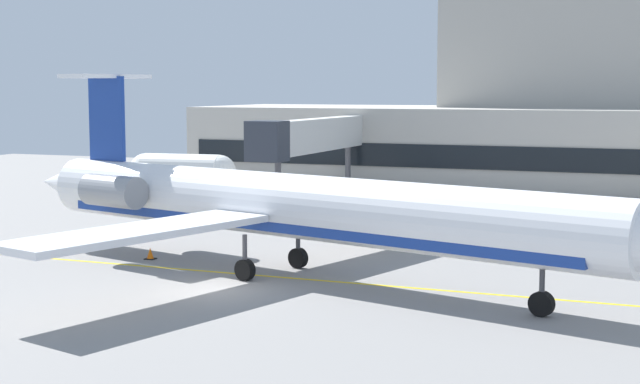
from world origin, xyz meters
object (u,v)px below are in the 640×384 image
object	(u,v)px
baggage_tug	(401,217)
belt_loader	(595,227)
fuel_tank	(182,170)
pushback_tractor	(220,206)
regional_jet	(288,206)

from	to	relation	value
baggage_tug	belt_loader	xyz separation A→B (m)	(10.17, 0.68, -0.09)
baggage_tug	fuel_tank	distance (m)	27.20
belt_loader	fuel_tank	bearing A→B (deg)	155.85
baggage_tug	fuel_tank	xyz separation A→B (m)	(-22.47, 15.31, 0.60)
pushback_tractor	belt_loader	xyz separation A→B (m)	(22.30, -1.24, 0.05)
regional_jet	pushback_tractor	distance (m)	18.34
baggage_tug	fuel_tank	world-z (taller)	fuel_tank
baggage_tug	belt_loader	distance (m)	10.19
regional_jet	pushback_tractor	world-z (taller)	regional_jet
pushback_tractor	fuel_tank	bearing A→B (deg)	127.67
belt_loader	pushback_tractor	bearing A→B (deg)	176.81
regional_jet	belt_loader	distance (m)	17.60
fuel_tank	pushback_tractor	bearing A→B (deg)	-52.33
baggage_tug	belt_loader	world-z (taller)	baggage_tug
baggage_tug	belt_loader	size ratio (longest dim) A/B	0.96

